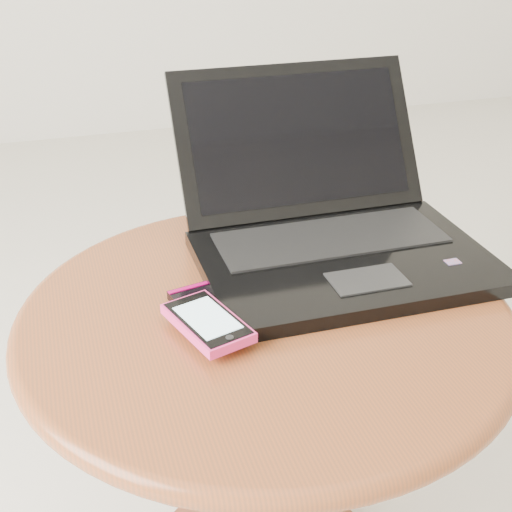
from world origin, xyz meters
name	(u,v)px	position (x,y,z in m)	size (l,w,h in m)	color
table	(265,375)	(-0.03, -0.07, 0.35)	(0.57, 0.57, 0.45)	#4F2711
laptop	(330,223)	(0.09, 0.04, 0.49)	(0.35, 0.36, 0.20)	black
phone_black	(214,312)	(-0.10, -0.07, 0.45)	(0.09, 0.13, 0.01)	black
phone_pink	(207,322)	(-0.11, -0.11, 0.47)	(0.08, 0.12, 0.01)	#F12F7B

